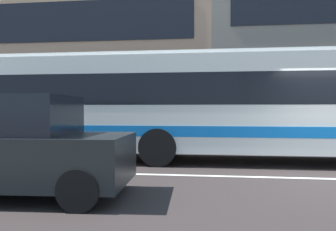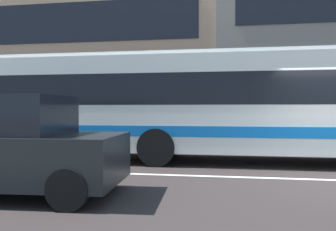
% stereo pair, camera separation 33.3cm
% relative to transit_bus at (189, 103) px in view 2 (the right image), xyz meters
% --- Properties ---
extents(apartment_block_left, '(21.18, 11.54, 10.36)m').
position_rel_transit_bus_xyz_m(apartment_block_left, '(-9.97, 12.75, 3.49)').
color(apartment_block_left, tan).
rests_on(apartment_block_left, ground_plane).
extents(transit_bus, '(11.72, 2.62, 3.05)m').
position_rel_transit_bus_xyz_m(transit_bus, '(0.00, 0.00, 0.00)').
color(transit_bus, white).
rests_on(transit_bus, ground_plane).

